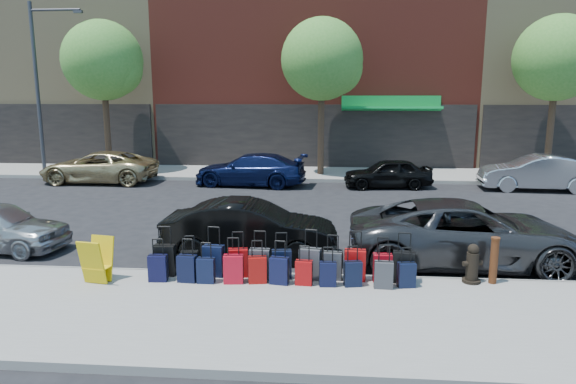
# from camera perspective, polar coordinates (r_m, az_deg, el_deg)

# --- Properties ---
(ground) EXTENTS (120.00, 120.00, 0.00)m
(ground) POSITION_cam_1_polar(r_m,az_deg,el_deg) (15.57, 1.08, -3.90)
(ground) COLOR black
(ground) RESTS_ON ground
(sidewalk_near) EXTENTS (60.00, 4.00, 0.15)m
(sidewalk_near) POSITION_cam_1_polar(r_m,az_deg,el_deg) (9.42, -1.50, -13.62)
(sidewalk_near) COLOR gray
(sidewalk_near) RESTS_ON ground
(sidewalk_far) EXTENTS (60.00, 4.00, 0.15)m
(sidewalk_far) POSITION_cam_1_polar(r_m,az_deg,el_deg) (25.34, 2.52, 2.06)
(sidewalk_far) COLOR gray
(sidewalk_far) RESTS_ON ground
(curb_near) EXTENTS (60.00, 0.08, 0.15)m
(curb_near) POSITION_cam_1_polar(r_m,az_deg,el_deg) (11.28, -0.39, -9.36)
(curb_near) COLOR gray
(curb_near) RESTS_ON ground
(curb_far) EXTENTS (60.00, 0.08, 0.15)m
(curb_far) POSITION_cam_1_polar(r_m,az_deg,el_deg) (23.35, 2.32, 1.30)
(curb_far) COLOR gray
(curb_far) RESTS_ON ground
(building_left) EXTENTS (15.00, 12.12, 16.00)m
(building_left) POSITION_cam_1_polar(r_m,az_deg,el_deg) (37.31, -23.32, 16.25)
(building_left) COLOR #937F5A
(building_left) RESTS_ON ground
(tree_left) EXTENTS (3.80, 3.80, 7.27)m
(tree_left) POSITION_cam_1_polar(r_m,az_deg,el_deg) (26.83, -19.60, 13.38)
(tree_left) COLOR black
(tree_left) RESTS_ON sidewalk_far
(tree_center) EXTENTS (3.80, 3.80, 7.27)m
(tree_center) POSITION_cam_1_polar(r_m,az_deg,el_deg) (24.56, 4.12, 14.25)
(tree_center) COLOR black
(tree_center) RESTS_ON sidewalk_far
(tree_right) EXTENTS (3.80, 3.80, 7.27)m
(tree_right) POSITION_cam_1_polar(r_m,az_deg,el_deg) (26.59, 28.00, 12.78)
(tree_right) COLOR black
(tree_right) RESTS_ON sidewalk_far
(streetlight) EXTENTS (2.59, 0.18, 8.00)m
(streetlight) POSITION_cam_1_polar(r_m,az_deg,el_deg) (27.50, -25.81, 11.29)
(streetlight) COLOR #333338
(streetlight) RESTS_ON sidewalk_far
(suitcase_front_0) EXTENTS (0.46, 0.27, 1.07)m
(suitcase_front_0) POSITION_cam_1_polar(r_m,az_deg,el_deg) (11.34, -13.52, -7.37)
(suitcase_front_0) COLOR black
(suitcase_front_0) RESTS_ON sidewalk_near
(suitcase_front_1) EXTENTS (0.38, 0.24, 0.86)m
(suitcase_front_1) POSITION_cam_1_polar(r_m,az_deg,el_deg) (11.25, -10.85, -7.76)
(suitcase_front_1) COLOR black
(suitcase_front_1) RESTS_ON sidewalk_near
(suitcase_front_2) EXTENTS (0.47, 0.29, 1.07)m
(suitcase_front_2) POSITION_cam_1_polar(r_m,az_deg,el_deg) (11.11, -8.29, -7.56)
(suitcase_front_2) COLOR black
(suitcase_front_2) RESTS_ON sidewalk_near
(suitcase_front_3) EXTENTS (0.44, 0.29, 0.97)m
(suitcase_front_3) POSITION_cam_1_polar(r_m,az_deg,el_deg) (11.02, -5.55, -7.82)
(suitcase_front_3) COLOR #A40A0C
(suitcase_front_3) RESTS_ON sidewalk_near
(suitcase_front_4) EXTENTS (0.43, 0.24, 1.02)m
(suitcase_front_4) POSITION_cam_1_polar(r_m,az_deg,el_deg) (10.88, -3.16, -7.94)
(suitcase_front_4) COLOR #3C3B40
(suitcase_front_4) RESTS_ON sidewalk_near
(suitcase_front_5) EXTENTS (0.44, 0.29, 0.98)m
(suitcase_front_5) POSITION_cam_1_polar(r_m,az_deg,el_deg) (10.86, -0.72, -8.02)
(suitcase_front_5) COLOR black
(suitcase_front_5) RESTS_ON sidewalk_near
(suitcase_front_6) EXTENTS (0.48, 0.32, 1.06)m
(suitcase_front_6) POSITION_cam_1_polar(r_m,az_deg,el_deg) (10.84, 2.47, -7.96)
(suitcase_front_6) COLOR #3B3B40
(suitcase_front_6) RESTS_ON sidewalk_near
(suitcase_front_7) EXTENTS (0.41, 0.25, 0.95)m
(suitcase_front_7) POSITION_cam_1_polar(r_m,az_deg,el_deg) (10.86, 4.94, -8.14)
(suitcase_front_7) COLOR #38383D
(suitcase_front_7) RESTS_ON sidewalk_near
(suitcase_front_8) EXTENTS (0.44, 0.26, 1.04)m
(suitcase_front_8) POSITION_cam_1_polar(r_m,az_deg,el_deg) (10.85, 7.45, -8.04)
(suitcase_front_8) COLOR #B00B0C
(suitcase_front_8) RESTS_ON sidewalk_near
(suitcase_front_9) EXTENTS (0.39, 0.22, 0.93)m
(suitcase_front_9) POSITION_cam_1_polar(r_m,az_deg,el_deg) (10.89, 10.44, -8.26)
(suitcase_front_9) COLOR #9F0A15
(suitcase_front_9) RESTS_ON sidewalk_near
(suitcase_front_10) EXTENTS (0.46, 0.29, 1.05)m
(suitcase_front_10) POSITION_cam_1_polar(r_m,az_deg,el_deg) (10.90, 12.71, -8.13)
(suitcase_front_10) COLOR black
(suitcase_front_10) RESTS_ON sidewalk_near
(suitcase_back_0) EXTENTS (0.39, 0.24, 0.89)m
(suitcase_back_0) POSITION_cam_1_polar(r_m,az_deg,el_deg) (11.06, -14.25, -8.18)
(suitcase_back_0) COLOR black
(suitcase_back_0) RESTS_ON sidewalk_near
(suitcase_back_1) EXTENTS (0.40, 0.26, 0.91)m
(suitcase_back_1) POSITION_cam_1_polar(r_m,az_deg,el_deg) (10.89, -11.14, -8.34)
(suitcase_back_1) COLOR black
(suitcase_back_1) RESTS_ON sidewalk_near
(suitcase_back_2) EXTENTS (0.36, 0.21, 0.85)m
(suitcase_back_2) POSITION_cam_1_polar(r_m,az_deg,el_deg) (10.77, -9.10, -8.59)
(suitcase_back_2) COLOR black
(suitcase_back_2) RESTS_ON sidewalk_near
(suitcase_back_3) EXTENTS (0.42, 0.27, 0.95)m
(suitcase_back_3) POSITION_cam_1_polar(r_m,az_deg,el_deg) (10.68, -6.09, -8.50)
(suitcase_back_3) COLOR #B10B1C
(suitcase_back_3) RESTS_ON sidewalk_near
(suitcase_back_4) EXTENTS (0.41, 0.28, 0.89)m
(suitcase_back_4) POSITION_cam_1_polar(r_m,az_deg,el_deg) (10.66, -3.42, -8.61)
(suitcase_back_4) COLOR maroon
(suitcase_back_4) RESTS_ON sidewalk_near
(suitcase_back_5) EXTENTS (0.41, 0.28, 0.90)m
(suitcase_back_5) POSITION_cam_1_polar(r_m,az_deg,el_deg) (10.58, -0.97, -8.71)
(suitcase_back_5) COLOR black
(suitcase_back_5) RESTS_ON sidewalk_near
(suitcase_back_6) EXTENTS (0.36, 0.22, 0.81)m
(suitcase_back_6) POSITION_cam_1_polar(r_m,az_deg,el_deg) (10.54, 1.77, -8.94)
(suitcase_back_6) COLOR #9A090B
(suitcase_back_6) RESTS_ON sidewalk_near
(suitcase_back_7) EXTENTS (0.35, 0.21, 0.81)m
(suitcase_back_7) POSITION_cam_1_polar(r_m,az_deg,el_deg) (10.50, 4.44, -9.07)
(suitcase_back_7) COLOR black
(suitcase_back_7) RESTS_ON sidewalk_near
(suitcase_back_8) EXTENTS (0.38, 0.27, 0.83)m
(suitcase_back_8) POSITION_cam_1_polar(r_m,az_deg,el_deg) (10.55, 7.22, -8.98)
(suitcase_back_8) COLOR black
(suitcase_back_8) RESTS_ON sidewalk_near
(suitcase_back_9) EXTENTS (0.38, 0.24, 0.88)m
(suitcase_back_9) POSITION_cam_1_polar(r_m,az_deg,el_deg) (10.54, 10.58, -9.02)
(suitcase_back_9) COLOR #36363A
(suitcase_back_9) RESTS_ON sidewalk_near
(suitcase_back_10) EXTENTS (0.37, 0.25, 0.82)m
(suitcase_back_10) POSITION_cam_1_polar(r_m,az_deg,el_deg) (10.68, 13.03, -8.95)
(suitcase_back_10) COLOR black
(suitcase_back_10) RESTS_ON sidewalk_near
(fire_hydrant) EXTENTS (0.42, 0.37, 0.82)m
(fire_hydrant) POSITION_cam_1_polar(r_m,az_deg,el_deg) (11.27, 19.79, -7.61)
(fire_hydrant) COLOR black
(fire_hydrant) RESTS_ON sidewalk_near
(bollard) EXTENTS (0.18, 0.18, 0.97)m
(bollard) POSITION_cam_1_polar(r_m,az_deg,el_deg) (11.34, 21.92, -6.99)
(bollard) COLOR #38190C
(bollard) RESTS_ON sidewalk_near
(display_rack) EXTENTS (0.60, 0.64, 0.92)m
(display_rack) POSITION_cam_1_polar(r_m,az_deg,el_deg) (11.30, -20.48, -7.19)
(display_rack) COLOR gold
(display_rack) RESTS_ON sidewalk_near
(car_near_1) EXTENTS (4.25, 1.51, 1.40)m
(car_near_1) POSITION_cam_1_polar(r_m,az_deg,el_deg) (12.63, -4.19, -4.19)
(car_near_1) COLOR black
(car_near_1) RESTS_ON ground
(car_near_2) EXTENTS (5.47, 2.55, 1.52)m
(car_near_2) POSITION_cam_1_polar(r_m,az_deg,el_deg) (12.77, 19.26, -4.34)
(car_near_2) COLOR #343437
(car_near_2) RESTS_ON ground
(car_far_0) EXTENTS (5.10, 2.37, 1.41)m
(car_far_0) POSITION_cam_1_polar(r_m,az_deg,el_deg) (24.63, -20.28, 2.62)
(car_far_0) COLOR tan
(car_far_0) RESTS_ON ground
(car_far_1) EXTENTS (5.03, 2.47, 1.41)m
(car_far_1) POSITION_cam_1_polar(r_m,az_deg,el_deg) (22.41, -4.21, 2.49)
(car_far_1) COLOR #0D153A
(car_far_1) RESTS_ON ground
(car_far_2) EXTENTS (3.82, 1.84, 1.26)m
(car_far_2) POSITION_cam_1_polar(r_m,az_deg,el_deg) (22.22, 11.01, 2.06)
(car_far_2) COLOR black
(car_far_2) RESTS_ON ground
(car_far_3) EXTENTS (4.59, 1.87, 1.48)m
(car_far_3) POSITION_cam_1_polar(r_m,az_deg,el_deg) (23.58, 25.88, 1.93)
(car_far_3) COLOR #AFB1B6
(car_far_3) RESTS_ON ground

